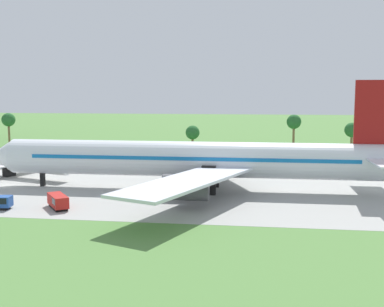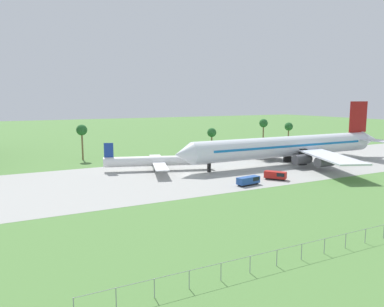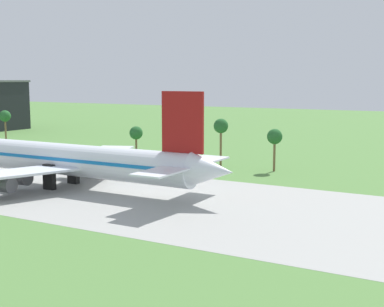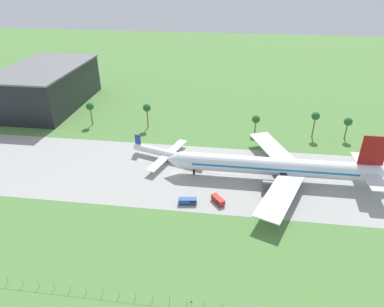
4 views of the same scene
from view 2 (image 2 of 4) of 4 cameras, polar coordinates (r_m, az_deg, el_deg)
ground_plane at (r=101.42m, az=-0.49°, el=-3.21°), size 600.00×600.00×0.00m
taxiway_strip at (r=101.42m, az=-0.49°, el=-3.20°), size 320.00×44.00×0.02m
jet_airliner at (r=121.47m, az=14.93°, el=1.08°), size 79.95×60.55×19.46m
regional_aircraft at (r=107.18m, az=-5.24°, el=-1.16°), size 29.96×27.23×8.17m
baggage_tug at (r=89.94m, az=8.67°, el=-4.08°), size 6.16×2.77×2.00m
fuel_truck at (r=97.01m, az=12.70°, el=-3.25°), size 4.87×5.55×2.09m
perimeter_fence at (r=59.28m, az=24.93°, el=-10.95°), size 80.10×0.10×2.10m
palm_tree_row at (r=141.65m, az=-1.40°, el=3.63°), size 120.78×3.60×11.93m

